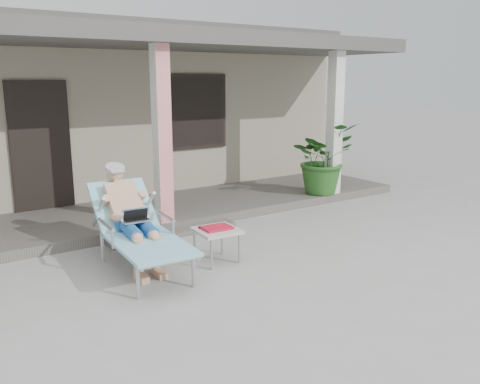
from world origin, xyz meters
TOP-DOWN VIEW (x-y plane):
  - ground at (0.00, 0.00)m, footprint 60.00×60.00m
  - house at (0.00, 6.50)m, footprint 10.40×5.40m
  - porch_deck at (0.00, 3.00)m, footprint 10.00×2.00m
  - porch_overhang at (0.00, 2.95)m, footprint 10.00×2.30m
  - porch_step at (0.00, 1.85)m, footprint 2.00×0.30m
  - lounger at (-0.95, 1.00)m, footprint 0.86×2.01m
  - side_table at (-0.05, 0.56)m, footprint 0.54×0.54m
  - potted_palm at (3.34, 2.27)m, footprint 1.24×1.08m

SIDE VIEW (x-z plane):
  - ground at x=0.00m, z-range 0.00..0.00m
  - porch_step at x=0.00m, z-range 0.00..0.07m
  - porch_deck at x=0.00m, z-range 0.00..0.15m
  - side_table at x=-0.05m, z-range 0.16..0.62m
  - lounger at x=-0.95m, z-range 0.15..1.43m
  - potted_palm at x=3.34m, z-range 0.15..1.48m
  - house at x=0.00m, z-range 0.02..3.32m
  - porch_overhang at x=0.00m, z-range 1.36..4.21m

